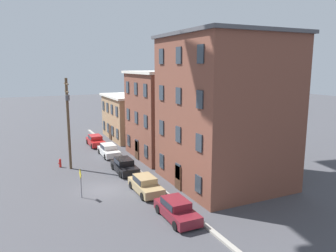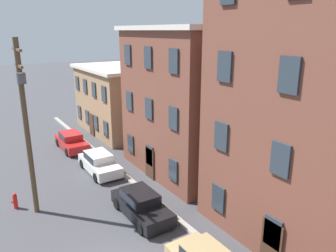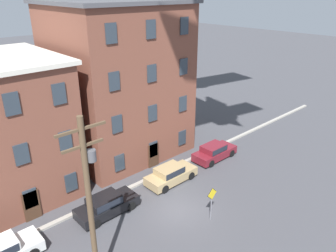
{
  "view_description": "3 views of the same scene",
  "coord_description": "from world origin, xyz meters",
  "px_view_note": "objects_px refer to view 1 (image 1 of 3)",
  "views": [
    {
      "loc": [
        27.51,
        -6.8,
        10.91
      ],
      "look_at": [
        1.75,
        5.41,
        5.67
      ],
      "focal_mm": 35.0,
      "sensor_mm": 36.0,
      "label": 1
    },
    {
      "loc": [
        10.54,
        -4.4,
        10.01
      ],
      "look_at": [
        -1.53,
        3.31,
        5.82
      ],
      "focal_mm": 35.0,
      "sensor_mm": 36.0,
      "label": 2
    },
    {
      "loc": [
        -13.45,
        -13.73,
        14.68
      ],
      "look_at": [
        1.93,
        3.19,
        4.97
      ],
      "focal_mm": 35.0,
      "sensor_mm": 36.0,
      "label": 3
    }
  ],
  "objects_px": {
    "car_maroon": "(177,209)",
    "utility_pole": "(68,119)",
    "car_tan": "(145,184)",
    "car_red": "(95,140)",
    "car_black": "(124,165)",
    "caution_sign": "(81,179)",
    "car_white": "(109,150)",
    "fire_hydrant": "(60,163)"
  },
  "relations": [
    {
      "from": "utility_pole",
      "to": "car_maroon",
      "type": "bearing_deg",
      "value": 18.16
    },
    {
      "from": "car_red",
      "to": "caution_sign",
      "type": "relative_size",
      "value": 1.73
    },
    {
      "from": "car_white",
      "to": "caution_sign",
      "type": "bearing_deg",
      "value": -25.25
    },
    {
      "from": "fire_hydrant",
      "to": "car_tan",
      "type": "bearing_deg",
      "value": 28.37
    },
    {
      "from": "caution_sign",
      "to": "utility_pole",
      "type": "xyz_separation_m",
      "value": [
        -8.48,
        0.48,
        3.75
      ]
    },
    {
      "from": "car_white",
      "to": "car_black",
      "type": "relative_size",
      "value": 1.0
    },
    {
      "from": "car_black",
      "to": "utility_pole",
      "type": "relative_size",
      "value": 0.45
    },
    {
      "from": "caution_sign",
      "to": "utility_pole",
      "type": "distance_m",
      "value": 9.29
    },
    {
      "from": "car_white",
      "to": "car_tan",
      "type": "relative_size",
      "value": 1.0
    },
    {
      "from": "car_white",
      "to": "caution_sign",
      "type": "height_order",
      "value": "caution_sign"
    },
    {
      "from": "car_red",
      "to": "car_white",
      "type": "xyz_separation_m",
      "value": [
        5.95,
        0.26,
        0.0
      ]
    },
    {
      "from": "utility_pole",
      "to": "car_red",
      "type": "bearing_deg",
      "value": 152.51
    },
    {
      "from": "car_red",
      "to": "caution_sign",
      "type": "bearing_deg",
      "value": -16.66
    },
    {
      "from": "car_red",
      "to": "utility_pole",
      "type": "height_order",
      "value": "utility_pole"
    },
    {
      "from": "car_black",
      "to": "fire_hydrant",
      "type": "xyz_separation_m",
      "value": [
        -4.64,
        -5.82,
        -0.27
      ]
    },
    {
      "from": "car_maroon",
      "to": "car_white",
      "type": "bearing_deg",
      "value": 179.77
    },
    {
      "from": "car_white",
      "to": "car_tan",
      "type": "height_order",
      "value": "same"
    },
    {
      "from": "car_tan",
      "to": "car_red",
      "type": "bearing_deg",
      "value": 179.97
    },
    {
      "from": "car_red",
      "to": "car_black",
      "type": "bearing_deg",
      "value": 0.12
    },
    {
      "from": "car_black",
      "to": "car_maroon",
      "type": "distance_m",
      "value": 11.73
    },
    {
      "from": "car_red",
      "to": "car_black",
      "type": "height_order",
      "value": "same"
    },
    {
      "from": "fire_hydrant",
      "to": "car_black",
      "type": "bearing_deg",
      "value": 51.41
    },
    {
      "from": "car_black",
      "to": "car_maroon",
      "type": "bearing_deg",
      "value": 0.76
    },
    {
      "from": "car_red",
      "to": "fire_hydrant",
      "type": "relative_size",
      "value": 4.58
    },
    {
      "from": "fire_hydrant",
      "to": "car_maroon",
      "type": "bearing_deg",
      "value": 20.05
    },
    {
      "from": "car_red",
      "to": "car_white",
      "type": "bearing_deg",
      "value": 2.51
    },
    {
      "from": "car_maroon",
      "to": "utility_pole",
      "type": "distance_m",
      "value": 16.78
    },
    {
      "from": "car_white",
      "to": "car_tan",
      "type": "xyz_separation_m",
      "value": [
        12.99,
        -0.27,
        0.0
      ]
    },
    {
      "from": "car_tan",
      "to": "car_maroon",
      "type": "height_order",
      "value": "same"
    },
    {
      "from": "car_red",
      "to": "caution_sign",
      "type": "distance_m",
      "value": 18.58
    },
    {
      "from": "car_black",
      "to": "caution_sign",
      "type": "distance_m",
      "value": 7.32
    },
    {
      "from": "utility_pole",
      "to": "fire_hydrant",
      "type": "height_order",
      "value": "utility_pole"
    },
    {
      "from": "car_black",
      "to": "car_tan",
      "type": "distance_m",
      "value": 6.07
    },
    {
      "from": "caution_sign",
      "to": "fire_hydrant",
      "type": "height_order",
      "value": "caution_sign"
    },
    {
      "from": "car_red",
      "to": "car_maroon",
      "type": "bearing_deg",
      "value": 0.43
    },
    {
      "from": "caution_sign",
      "to": "fire_hydrant",
      "type": "bearing_deg",
      "value": -177.19
    },
    {
      "from": "car_white",
      "to": "car_black",
      "type": "xyz_separation_m",
      "value": [
        6.93,
        -0.23,
        0.0
      ]
    },
    {
      "from": "car_maroon",
      "to": "caution_sign",
      "type": "relative_size",
      "value": 1.73
    },
    {
      "from": "utility_pole",
      "to": "car_tan",
      "type": "bearing_deg",
      "value": 26.61
    },
    {
      "from": "car_white",
      "to": "car_black",
      "type": "distance_m",
      "value": 6.93
    },
    {
      "from": "car_white",
      "to": "car_maroon",
      "type": "bearing_deg",
      "value": -0.23
    },
    {
      "from": "car_maroon",
      "to": "car_red",
      "type": "bearing_deg",
      "value": -179.57
    }
  ]
}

